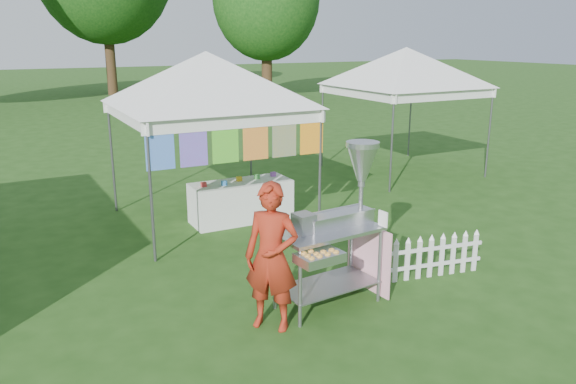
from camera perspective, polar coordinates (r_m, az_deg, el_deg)
ground at (r=7.36m, az=1.94°, el=-10.55°), size 120.00×120.00×0.00m
canopy_main at (r=9.80m, az=-8.34°, el=13.91°), size 4.24×4.24×3.45m
canopy_right at (r=13.88m, az=11.96°, el=14.17°), size 4.24×4.24×3.45m
donut_cart at (r=6.84m, az=5.62°, el=-2.05°), size 1.43×1.10×2.00m
vendor at (r=6.30m, az=-1.68°, el=-6.63°), size 0.73×0.73×1.71m
picket_fence at (r=8.03m, az=14.27°, el=-6.49°), size 1.60×0.30×0.56m
display_table at (r=10.17m, az=-4.79°, el=-0.94°), size 1.80×0.70×0.72m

